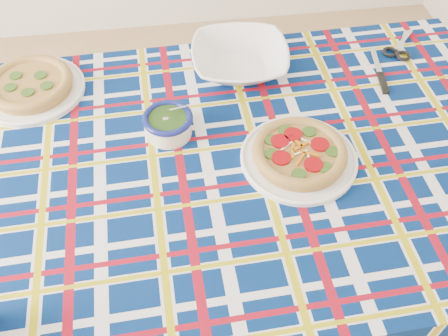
{
  "coord_description": "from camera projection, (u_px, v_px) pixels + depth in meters",
  "views": [
    {
      "loc": [
        0.35,
        -0.64,
        1.74
      ],
      "look_at": [
        0.46,
        0.16,
        0.78
      ],
      "focal_mm": 40.0,
      "sensor_mm": 36.0,
      "label": 1
    }
  ],
  "objects": [
    {
      "name": "second_focaccia_plate",
      "position": [
        30.0,
        84.0,
        1.45
      ],
      "size": [
        0.33,
        0.33,
        0.06
      ],
      "primitive_type": null,
      "rotation": [
        0.0,
        0.0,
        0.03
      ],
      "color": "#A4773A",
      "rests_on": "tablecloth"
    },
    {
      "name": "kitchen_scissors",
      "position": [
        403.0,
        41.0,
        1.62
      ],
      "size": [
        0.2,
        0.22,
        0.02
      ],
      "primitive_type": null,
      "rotation": [
        0.0,
        0.0,
        0.93
      ],
      "color": "silver",
      "rests_on": "tablecloth"
    },
    {
      "name": "dining_table",
      "position": [
        232.0,
        177.0,
        1.36
      ],
      "size": [
        1.65,
        1.06,
        0.76
      ],
      "rotation": [
        0.0,
        0.0,
        0.03
      ],
      "color": "brown",
      "rests_on": "floor"
    },
    {
      "name": "table_knife",
      "position": [
        376.0,
        62.0,
        1.56
      ],
      "size": [
        0.05,
        0.24,
        0.01
      ],
      "primitive_type": null,
      "rotation": [
        0.0,
        0.0,
        1.43
      ],
      "color": "silver",
      "rests_on": "tablecloth"
    },
    {
      "name": "tablecloth",
      "position": [
        232.0,
        172.0,
        1.34
      ],
      "size": [
        1.68,
        1.09,
        0.11
      ],
      "primitive_type": null,
      "rotation": [
        0.0,
        0.0,
        0.03
      ],
      "color": "#041E54",
      "rests_on": "dining_table"
    },
    {
      "name": "serving_bowl",
      "position": [
        240.0,
        59.0,
        1.52
      ],
      "size": [
        0.32,
        0.32,
        0.07
      ],
      "primitive_type": "imported",
      "rotation": [
        0.0,
        0.0,
        -0.08
      ],
      "color": "white",
      "rests_on": "tablecloth"
    },
    {
      "name": "main_focaccia_plate",
      "position": [
        300.0,
        153.0,
        1.28
      ],
      "size": [
        0.34,
        0.34,
        0.06
      ],
      "primitive_type": null,
      "rotation": [
        0.0,
        0.0,
        0.1
      ],
      "color": "#A4773A",
      "rests_on": "tablecloth"
    },
    {
      "name": "pesto_bowl",
      "position": [
        168.0,
        123.0,
        1.33
      ],
      "size": [
        0.15,
        0.15,
        0.08
      ],
      "primitive_type": null,
      "rotation": [
        0.0,
        0.0,
        -0.07
      ],
      "color": "black",
      "rests_on": "tablecloth"
    }
  ]
}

